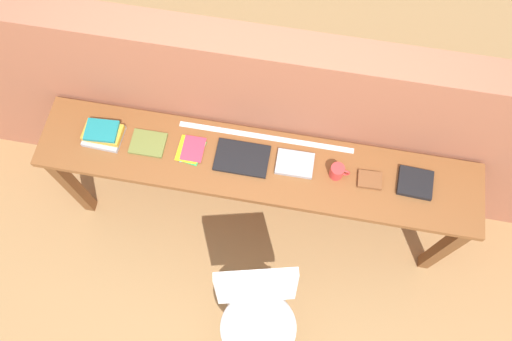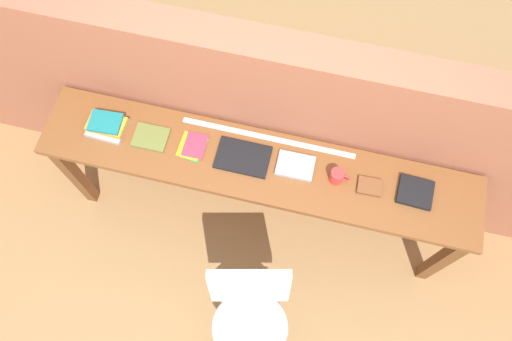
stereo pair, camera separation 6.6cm
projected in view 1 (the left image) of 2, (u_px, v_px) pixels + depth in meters
ground_plane at (250, 253)px, 3.47m from camera, size 40.00×40.00×0.00m
brick_wall_back at (267, 121)px, 3.02m from camera, size 6.00×0.20×1.52m
sideboard at (257, 173)px, 2.91m from camera, size 2.50×0.44×0.88m
chair_white_moulded at (258, 313)px, 2.81m from camera, size 0.53×0.54×0.89m
book_stack_leftmost at (103, 134)px, 2.81m from camera, size 0.22×0.18×0.08m
magazine_cycling at (148, 143)px, 2.82m from camera, size 0.20×0.15×0.02m
pamphlet_pile_colourful at (191, 150)px, 2.80m from camera, size 0.15×0.18×0.01m
book_open_centre at (242, 158)px, 2.78m from camera, size 0.30×0.20×0.02m
book_grey_hardcover at (295, 164)px, 2.76m from camera, size 0.21×0.15×0.03m
mug at (337, 172)px, 2.71m from camera, size 0.11×0.08×0.09m
leather_journal_brown at (370, 180)px, 2.73m from camera, size 0.13×0.10×0.02m
book_repair_rightmost at (415, 183)px, 2.72m from camera, size 0.19×0.18×0.03m
ruler_metal_back_edge at (266, 137)px, 2.84m from camera, size 1.01×0.03×0.00m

